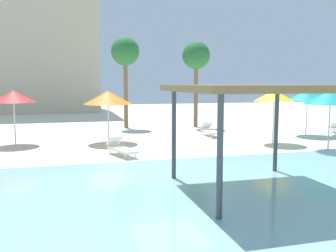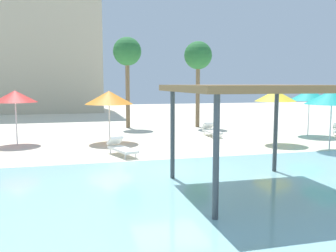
{
  "view_description": "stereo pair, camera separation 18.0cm",
  "coord_description": "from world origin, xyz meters",
  "px_view_note": "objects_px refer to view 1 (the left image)",
  "views": [
    {
      "loc": [
        -3.31,
        -11.97,
        3.0
      ],
      "look_at": [
        0.47,
        2.0,
        1.3
      ],
      "focal_mm": 38.65,
      "sensor_mm": 36.0,
      "label": 1
    },
    {
      "loc": [
        -3.14,
        -12.01,
        3.0
      ],
      "look_at": [
        0.47,
        2.0,
        1.3
      ],
      "focal_mm": 38.65,
      "sensor_mm": 36.0,
      "label": 2
    }
  ],
  "objects_px": {
    "shade_pavilion": "(255,92)",
    "beach_umbrella_yellow_4": "(274,96)",
    "palm_tree_0": "(125,53)",
    "beach_umbrella_red_0": "(13,97)",
    "beach_umbrella_orange_2": "(108,98)",
    "lounge_chair_2": "(121,148)",
    "beach_umbrella_teal_3": "(331,97)",
    "palm_tree_1": "(196,57)",
    "lounge_chair_5": "(210,130)",
    "beach_umbrella_teal_1": "(308,95)"
  },
  "relations": [
    {
      "from": "shade_pavilion",
      "to": "beach_umbrella_yellow_4",
      "type": "bearing_deg",
      "value": 55.22
    },
    {
      "from": "beach_umbrella_yellow_4",
      "to": "palm_tree_0",
      "type": "xyz_separation_m",
      "value": [
        -6.15,
        8.43,
        2.6
      ]
    },
    {
      "from": "beach_umbrella_yellow_4",
      "to": "beach_umbrella_red_0",
      "type": "bearing_deg",
      "value": 166.66
    },
    {
      "from": "beach_umbrella_orange_2",
      "to": "palm_tree_0",
      "type": "xyz_separation_m",
      "value": [
        1.81,
        5.99,
        2.71
      ]
    },
    {
      "from": "beach_umbrella_red_0",
      "to": "lounge_chair_2",
      "type": "relative_size",
      "value": 1.34
    },
    {
      "from": "beach_umbrella_teal_3",
      "to": "palm_tree_1",
      "type": "height_order",
      "value": "palm_tree_1"
    },
    {
      "from": "beach_umbrella_red_0",
      "to": "lounge_chair_5",
      "type": "height_order",
      "value": "beach_umbrella_red_0"
    },
    {
      "from": "beach_umbrella_orange_2",
      "to": "beach_umbrella_teal_3",
      "type": "height_order",
      "value": "beach_umbrella_teal_3"
    },
    {
      "from": "beach_umbrella_teal_3",
      "to": "lounge_chair_2",
      "type": "bearing_deg",
      "value": 172.13
    },
    {
      "from": "beach_umbrella_teal_1",
      "to": "beach_umbrella_red_0",
      "type": "bearing_deg",
      "value": 176.56
    },
    {
      "from": "lounge_chair_2",
      "to": "beach_umbrella_teal_3",
      "type": "bearing_deg",
      "value": 63.71
    },
    {
      "from": "palm_tree_1",
      "to": "beach_umbrella_orange_2",
      "type": "bearing_deg",
      "value": -141.55
    },
    {
      "from": "lounge_chair_2",
      "to": "beach_umbrella_orange_2",
      "type": "bearing_deg",
      "value": 163.89
    },
    {
      "from": "beach_umbrella_yellow_4",
      "to": "beach_umbrella_orange_2",
      "type": "bearing_deg",
      "value": 162.92
    },
    {
      "from": "palm_tree_0",
      "to": "palm_tree_1",
      "type": "height_order",
      "value": "palm_tree_0"
    },
    {
      "from": "beach_umbrella_orange_2",
      "to": "beach_umbrella_yellow_4",
      "type": "height_order",
      "value": "beach_umbrella_yellow_4"
    },
    {
      "from": "shade_pavilion",
      "to": "lounge_chair_5",
      "type": "bearing_deg",
      "value": 74.67
    },
    {
      "from": "lounge_chair_2",
      "to": "palm_tree_1",
      "type": "distance_m",
      "value": 11.67
    },
    {
      "from": "beach_umbrella_teal_3",
      "to": "lounge_chair_5",
      "type": "bearing_deg",
      "value": 121.93
    },
    {
      "from": "shade_pavilion",
      "to": "beach_umbrella_yellow_4",
      "type": "relative_size",
      "value": 1.6
    },
    {
      "from": "shade_pavilion",
      "to": "beach_umbrella_teal_1",
      "type": "height_order",
      "value": "shade_pavilion"
    },
    {
      "from": "lounge_chair_2",
      "to": "lounge_chair_5",
      "type": "relative_size",
      "value": 1.04
    },
    {
      "from": "beach_umbrella_teal_3",
      "to": "palm_tree_1",
      "type": "xyz_separation_m",
      "value": [
        -2.83,
        9.96,
        2.38
      ]
    },
    {
      "from": "shade_pavilion",
      "to": "beach_umbrella_yellow_4",
      "type": "xyz_separation_m",
      "value": [
        4.92,
        7.09,
        -0.38
      ]
    },
    {
      "from": "beach_umbrella_teal_1",
      "to": "beach_umbrella_yellow_4",
      "type": "height_order",
      "value": "beach_umbrella_yellow_4"
    },
    {
      "from": "beach_umbrella_red_0",
      "to": "lounge_chair_5",
      "type": "bearing_deg",
      "value": 1.83
    },
    {
      "from": "beach_umbrella_teal_3",
      "to": "palm_tree_0",
      "type": "distance_m",
      "value": 13.4
    },
    {
      "from": "lounge_chair_5",
      "to": "beach_umbrella_yellow_4",
      "type": "bearing_deg",
      "value": 33.04
    },
    {
      "from": "lounge_chair_5",
      "to": "palm_tree_0",
      "type": "bearing_deg",
      "value": -140.86
    },
    {
      "from": "beach_umbrella_yellow_4",
      "to": "palm_tree_1",
      "type": "xyz_separation_m",
      "value": [
        -1.41,
        7.64,
        2.38
      ]
    },
    {
      "from": "beach_umbrella_orange_2",
      "to": "beach_umbrella_teal_3",
      "type": "bearing_deg",
      "value": -26.93
    },
    {
      "from": "shade_pavilion",
      "to": "beach_umbrella_red_0",
      "type": "bearing_deg",
      "value": 126.91
    },
    {
      "from": "beach_umbrella_yellow_4",
      "to": "palm_tree_0",
      "type": "bearing_deg",
      "value": 126.13
    },
    {
      "from": "beach_umbrella_yellow_4",
      "to": "lounge_chair_2",
      "type": "bearing_deg",
      "value": -172.41
    },
    {
      "from": "beach_umbrella_teal_3",
      "to": "lounge_chair_5",
      "type": "height_order",
      "value": "beach_umbrella_teal_3"
    },
    {
      "from": "beach_umbrella_red_0",
      "to": "palm_tree_1",
      "type": "xyz_separation_m",
      "value": [
        11.05,
        4.69,
        2.41
      ]
    },
    {
      "from": "beach_umbrella_red_0",
      "to": "beach_umbrella_teal_1",
      "type": "distance_m",
      "value": 15.88
    },
    {
      "from": "beach_umbrella_teal_1",
      "to": "palm_tree_0",
      "type": "distance_m",
      "value": 11.8
    },
    {
      "from": "beach_umbrella_teal_3",
      "to": "beach_umbrella_yellow_4",
      "type": "xyz_separation_m",
      "value": [
        -1.41,
        2.32,
        -0.01
      ]
    },
    {
      "from": "beach_umbrella_teal_3",
      "to": "beach_umbrella_yellow_4",
      "type": "height_order",
      "value": "beach_umbrella_teal_3"
    },
    {
      "from": "beach_umbrella_yellow_4",
      "to": "palm_tree_0",
      "type": "distance_m",
      "value": 10.76
    },
    {
      "from": "beach_umbrella_orange_2",
      "to": "palm_tree_0",
      "type": "distance_m",
      "value": 6.81
    },
    {
      "from": "beach_umbrella_orange_2",
      "to": "beach_umbrella_teal_3",
      "type": "xyz_separation_m",
      "value": [
        9.37,
        -4.76,
        0.11
      ]
    },
    {
      "from": "palm_tree_0",
      "to": "beach_umbrella_teal_1",
      "type": "bearing_deg",
      "value": -33.98
    },
    {
      "from": "beach_umbrella_red_0",
      "to": "lounge_chair_5",
      "type": "distance_m",
      "value": 10.59
    },
    {
      "from": "beach_umbrella_red_0",
      "to": "palm_tree_1",
      "type": "height_order",
      "value": "palm_tree_1"
    },
    {
      "from": "palm_tree_0",
      "to": "beach_umbrella_orange_2",
      "type": "bearing_deg",
      "value": -106.78
    },
    {
      "from": "beach_umbrella_red_0",
      "to": "beach_umbrella_teal_3",
      "type": "height_order",
      "value": "beach_umbrella_teal_3"
    },
    {
      "from": "lounge_chair_2",
      "to": "palm_tree_0",
      "type": "distance_m",
      "value": 10.69
    },
    {
      "from": "beach_umbrella_teal_1",
      "to": "lounge_chair_5",
      "type": "relative_size",
      "value": 1.4
    }
  ]
}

